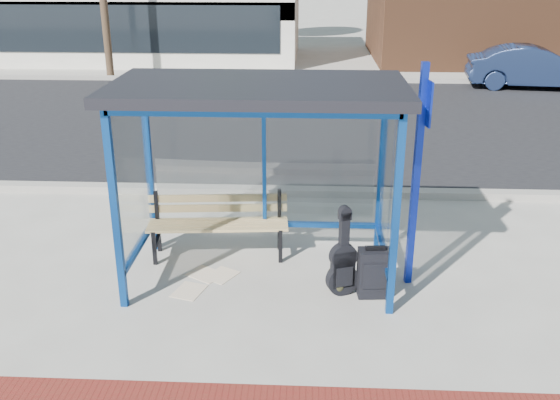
# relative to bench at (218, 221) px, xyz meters

# --- Properties ---
(ground) EXTENTS (120.00, 120.00, 0.00)m
(ground) POSITION_rel_bench_xyz_m (0.61, -0.61, -0.49)
(ground) COLOR #B2ADA0
(ground) RESTS_ON ground
(curb_near) EXTENTS (60.00, 0.25, 0.12)m
(curb_near) POSITION_rel_bench_xyz_m (0.61, 2.29, -0.43)
(curb_near) COLOR gray
(curb_near) RESTS_ON ground
(street_asphalt) EXTENTS (60.00, 10.00, 0.00)m
(street_asphalt) POSITION_rel_bench_xyz_m (0.61, 7.39, -0.49)
(street_asphalt) COLOR black
(street_asphalt) RESTS_ON ground
(curb_far) EXTENTS (60.00, 0.25, 0.12)m
(curb_far) POSITION_rel_bench_xyz_m (0.61, 12.49, -0.43)
(curb_far) COLOR gray
(curb_far) RESTS_ON ground
(far_sidewalk) EXTENTS (60.00, 4.00, 0.01)m
(far_sidewalk) POSITION_rel_bench_xyz_m (0.61, 14.39, -0.48)
(far_sidewalk) COLOR #B2ADA0
(far_sidewalk) RESTS_ON ground
(bus_shelter) EXTENTS (3.30, 1.80, 2.42)m
(bus_shelter) POSITION_rel_bench_xyz_m (0.61, -0.54, 1.58)
(bus_shelter) COLOR navy
(bus_shelter) RESTS_ON ground
(storefront_white) EXTENTS (18.00, 6.04, 4.00)m
(storefront_white) POSITION_rel_bench_xyz_m (-8.39, 17.37, 1.51)
(storefront_white) COLOR silver
(storefront_white) RESTS_ON ground
(bench) EXTENTS (1.85, 0.59, 0.86)m
(bench) POSITION_rel_bench_xyz_m (0.00, 0.00, 0.00)
(bench) COLOR black
(bench) RESTS_ON ground
(guitar_bag) EXTENTS (0.40, 0.23, 1.05)m
(guitar_bag) POSITION_rel_bench_xyz_m (1.60, -0.98, -0.10)
(guitar_bag) COLOR black
(guitar_bag) RESTS_ON ground
(suitcase) EXTENTS (0.39, 0.27, 0.64)m
(suitcase) POSITION_rel_bench_xyz_m (1.96, -1.00, -0.19)
(suitcase) COLOR black
(suitcase) RESTS_ON ground
(backpack) EXTENTS (0.30, 0.28, 0.34)m
(backpack) POSITION_rel_bench_xyz_m (1.55, -0.92, -0.33)
(backpack) COLOR #292917
(backpack) RESTS_ON ground
(sign_post) EXTENTS (0.13, 0.33, 2.67)m
(sign_post) POSITION_rel_bench_xyz_m (2.42, -0.64, 1.01)
(sign_post) COLOR #0D1E91
(sign_post) RESTS_ON ground
(newspaper_a) EXTENTS (0.42, 0.47, 0.01)m
(newspaper_a) POSITION_rel_bench_xyz_m (-0.22, -1.01, -0.48)
(newspaper_a) COLOR white
(newspaper_a) RESTS_ON ground
(newspaper_b) EXTENTS (0.53, 0.50, 0.01)m
(newspaper_b) POSITION_rel_bench_xyz_m (-0.09, -0.58, -0.48)
(newspaper_b) COLOR white
(newspaper_b) RESTS_ON ground
(newspaper_c) EXTENTS (0.46, 0.49, 0.01)m
(newspaper_c) POSITION_rel_bench_xyz_m (0.11, -0.60, -0.48)
(newspaper_c) COLOR white
(newspaper_c) RESTS_ON ground
(parked_car) EXTENTS (3.96, 1.77, 1.26)m
(parked_car) POSITION_rel_bench_xyz_m (7.85, 11.77, 0.14)
(parked_car) COLOR #192647
(parked_car) RESTS_ON ground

